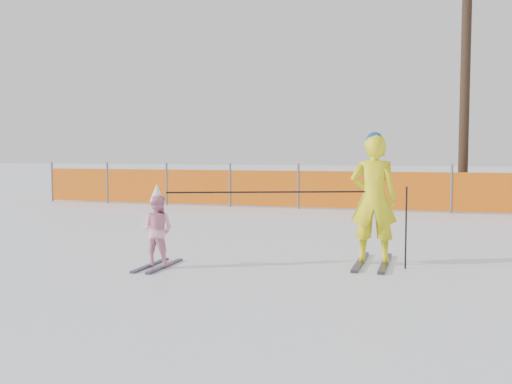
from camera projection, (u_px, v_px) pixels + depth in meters
The scene contains 6 objects.
ground at pixel (245, 269), 7.62m from camera, with size 120.00×120.00×0.00m, color white.
adult at pixel (374, 198), 7.90m from camera, with size 0.66×1.40×1.84m.
child at pixel (157, 229), 7.73m from camera, with size 0.47×1.01×1.14m.
ski_poles at pixel (306, 202), 7.74m from camera, with size 3.14×1.00×1.10m.
safety_fence at pixel (277, 188), 15.89m from camera, with size 14.89×0.06×1.25m.
tree_trunks at pixel (500, 86), 15.93m from camera, with size 3.07×2.62×7.24m.
Camera 1 is at (2.36, -7.15, 1.56)m, focal length 40.00 mm.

